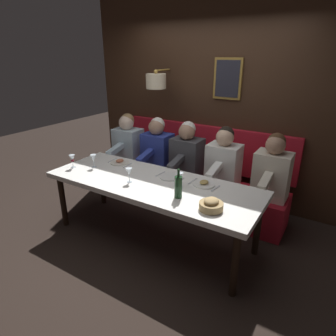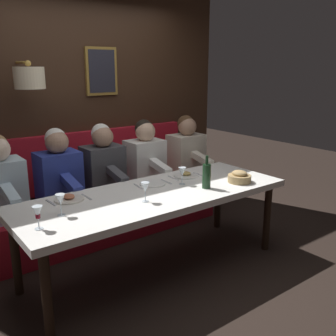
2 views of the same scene
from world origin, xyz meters
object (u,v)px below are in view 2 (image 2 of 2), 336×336
(wine_glass_3, at_px, (145,188))
(diner_farthest, at_px, (1,182))
(diner_far, at_px, (59,172))
(diner_near, at_px, (145,158))
(diner_middle, at_px, (103,165))
(bread_bowl, at_px, (239,177))
(wine_glass_0, at_px, (182,172))
(wine_glass_2, at_px, (38,213))
(dining_table, at_px, (155,199))
(wine_bottle, at_px, (207,176))
(diner_nearest, at_px, (186,151))
(wine_glass_1, at_px, (60,200))

(wine_glass_3, bearing_deg, diner_farthest, 39.69)
(diner_far, bearing_deg, diner_near, -90.00)
(diner_middle, relative_size, bread_bowl, 3.60)
(diner_near, distance_m, wine_glass_0, 0.86)
(wine_glass_2, bearing_deg, dining_table, -81.32)
(diner_far, relative_size, wine_bottle, 2.64)
(diner_middle, relative_size, diner_far, 1.00)
(diner_middle, distance_m, wine_bottle, 1.16)
(diner_nearest, relative_size, diner_near, 1.00)
(diner_middle, height_order, bread_bowl, diner_middle)
(wine_glass_3, bearing_deg, diner_far, 17.23)
(diner_far, distance_m, bread_bowl, 1.74)
(bread_bowl, bearing_deg, wine_glass_2, 87.90)
(diner_middle, distance_m, diner_far, 0.48)
(diner_far, bearing_deg, dining_table, -149.68)
(wine_glass_2, relative_size, wine_glass_3, 1.00)
(dining_table, distance_m, wine_bottle, 0.51)
(wine_glass_3, bearing_deg, diner_near, -33.73)
(diner_near, relative_size, wine_glass_1, 4.82)
(diner_middle, distance_m, wine_glass_0, 0.92)
(diner_nearest, bearing_deg, diner_middle, 90.00)
(diner_far, height_order, wine_glass_3, diner_far)
(diner_farthest, distance_m, wine_glass_2, 1.05)
(diner_near, distance_m, wine_glass_2, 1.88)
(diner_near, xyz_separation_m, wine_bottle, (-1.06, 0.05, 0.04))
(wine_bottle, height_order, bread_bowl, wine_bottle)
(diner_farthest, xyz_separation_m, wine_glass_2, (-1.05, 0.02, 0.04))
(diner_near, relative_size, diner_far, 1.00)
(diner_middle, distance_m, bread_bowl, 1.40)
(dining_table, height_order, wine_glass_1, wine_glass_1)
(bread_bowl, bearing_deg, diner_farthest, 59.14)
(wine_glass_1, bearing_deg, diner_nearest, -65.13)
(diner_middle, bearing_deg, diner_near, -90.00)
(diner_farthest, distance_m, wine_bottle, 1.83)
(diner_nearest, xyz_separation_m, wine_glass_0, (-0.84, 0.75, 0.04))
(dining_table, xyz_separation_m, wine_glass_0, (0.04, -0.34, 0.18))
(diner_farthest, xyz_separation_m, wine_glass_0, (-0.84, -1.39, 0.04))
(wine_glass_2, bearing_deg, wine_glass_3, -88.83)
(wine_glass_0, bearing_deg, wine_bottle, -154.49)
(diner_middle, bearing_deg, wine_glass_2, 135.22)
(dining_table, distance_m, diner_farthest, 1.38)
(bread_bowl, bearing_deg, diner_nearest, -13.72)
(diner_far, distance_m, diner_farthest, 0.53)
(wine_bottle, bearing_deg, wine_glass_2, 89.40)
(diner_nearest, xyz_separation_m, diner_far, (0.00, 1.60, 0.00))
(dining_table, bearing_deg, bread_bowl, -105.95)
(diner_middle, distance_m, wine_glass_1, 1.22)
(dining_table, xyz_separation_m, diner_near, (0.88, -0.49, 0.14))
(wine_glass_2, xyz_separation_m, bread_bowl, (-0.07, -1.89, -0.07))
(wine_glass_0, xyz_separation_m, wine_bottle, (-0.22, -0.10, -0.00))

